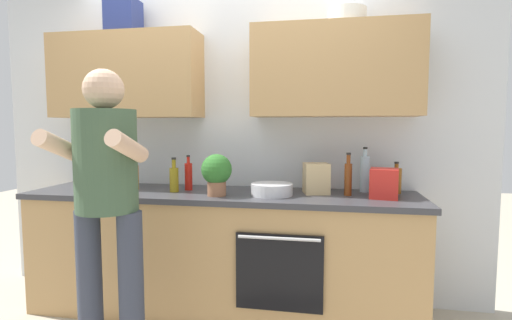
# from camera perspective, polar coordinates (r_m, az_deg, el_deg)

# --- Properties ---
(ground_plane) EXTENTS (12.00, 12.00, 0.00)m
(ground_plane) POSITION_cam_1_polar(r_m,az_deg,el_deg) (3.10, -5.18, -21.45)
(ground_plane) COLOR #B2A893
(back_wall_unit) EXTENTS (4.00, 0.38, 2.50)m
(back_wall_unit) POSITION_cam_1_polar(r_m,az_deg,el_deg) (3.04, -4.08, 7.25)
(back_wall_unit) COLOR silver
(back_wall_unit) RESTS_ON ground
(counter) EXTENTS (2.84, 0.67, 0.90)m
(counter) POSITION_cam_1_polar(r_m,az_deg,el_deg) (2.92, -5.22, -13.51)
(counter) COLOR tan
(counter) RESTS_ON ground
(person_standing) EXTENTS (0.49, 0.45, 1.69)m
(person_standing) POSITION_cam_1_polar(r_m,az_deg,el_deg) (2.31, -21.29, -4.67)
(person_standing) COLOR #383D4C
(person_standing) RESTS_ON ground
(bottle_soda) EXTENTS (0.05, 0.05, 0.32)m
(bottle_soda) POSITION_cam_1_polar(r_m,az_deg,el_deg) (3.08, -22.29, -1.74)
(bottle_soda) COLOR #198C33
(bottle_soda) RESTS_ON counter
(bottle_water) EXTENTS (0.07, 0.07, 0.33)m
(bottle_water) POSITION_cam_1_polar(r_m,az_deg,el_deg) (2.92, 15.83, -1.89)
(bottle_water) COLOR silver
(bottle_water) RESTS_ON counter
(bottle_oil) EXTENTS (0.07, 0.07, 0.25)m
(bottle_oil) POSITION_cam_1_polar(r_m,az_deg,el_deg) (2.88, -12.06, -2.71)
(bottle_oil) COLOR olive
(bottle_oil) RESTS_ON counter
(bottle_vinegar) EXTENTS (0.05, 0.05, 0.30)m
(bottle_vinegar) POSITION_cam_1_polar(r_m,az_deg,el_deg) (2.74, 13.51, -2.55)
(bottle_vinegar) COLOR brown
(bottle_vinegar) RESTS_ON counter
(bottle_syrup) EXTENTS (0.07, 0.07, 0.23)m
(bottle_syrup) POSITION_cam_1_polar(r_m,az_deg,el_deg) (2.93, 20.07, -2.84)
(bottle_syrup) COLOR #8C4C14
(bottle_syrup) RESTS_ON counter
(bottle_juice) EXTENTS (0.06, 0.06, 0.26)m
(bottle_juice) POSITION_cam_1_polar(r_m,az_deg,el_deg) (3.07, -17.56, -2.30)
(bottle_juice) COLOR orange
(bottle_juice) RESTS_ON counter
(bottle_hotsauce) EXTENTS (0.06, 0.06, 0.26)m
(bottle_hotsauce) POSITION_cam_1_polar(r_m,az_deg,el_deg) (2.94, -9.98, -2.32)
(bottle_hotsauce) COLOR red
(bottle_hotsauce) RESTS_ON counter
(cup_stoneware) EXTENTS (0.08, 0.08, 0.11)m
(cup_stoneware) POSITION_cam_1_polar(r_m,az_deg,el_deg) (3.45, -23.75, -2.50)
(cup_stoneware) COLOR slate
(cup_stoneware) RESTS_ON counter
(mixing_bowl) EXTENTS (0.29, 0.29, 0.08)m
(mixing_bowl) POSITION_cam_1_polar(r_m,az_deg,el_deg) (2.69, 2.37, -4.38)
(mixing_bowl) COLOR silver
(mixing_bowl) RESTS_ON counter
(potted_herb) EXTENTS (0.21, 0.21, 0.29)m
(potted_herb) POSITION_cam_1_polar(r_m,az_deg,el_deg) (2.66, -5.87, -1.81)
(potted_herb) COLOR #9E6647
(potted_herb) RESTS_ON counter
(grocery_bag_bread) EXTENTS (0.20, 0.20, 0.22)m
(grocery_bag_bread) POSITION_cam_1_polar(r_m,az_deg,el_deg) (2.78, 8.93, -2.71)
(grocery_bag_bread) COLOR tan
(grocery_bag_bread) RESTS_ON counter
(grocery_bag_crisps) EXTENTS (0.21, 0.20, 0.20)m
(grocery_bag_crisps) POSITION_cam_1_polar(r_m,az_deg,el_deg) (2.71, 18.47, -3.31)
(grocery_bag_crisps) COLOR red
(grocery_bag_crisps) RESTS_ON counter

